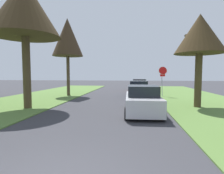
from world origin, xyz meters
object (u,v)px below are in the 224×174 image
Objects in this scene: street_tree_left_mid_a at (25,9)px; parked_sedan_silver at (142,100)px; street_tree_left_mid_b at (68,38)px; parked_sedan_navy at (138,90)px; street_tree_right_mid_a at (200,35)px; stop_sign_far at (163,75)px; parked_sedan_red at (139,85)px.

parked_sedan_silver is (7.26, -0.46, -5.55)m from street_tree_left_mid_a.
street_tree_left_mid_b reaches higher than parked_sedan_silver.
parked_sedan_silver is 7.14m from parked_sedan_navy.
street_tree_left_mid_a reaches higher than parked_sedan_navy.
street_tree_right_mid_a is 7.46m from parked_sedan_navy.
street_tree_left_mid_b is at bearing -177.26° from stop_sign_far.
stop_sign_far reaches higher than parked_sedan_silver.
street_tree_left_mid_a is 16.09m from parked_sedan_red.
parked_sedan_navy is at bearing 126.30° from street_tree_right_mid_a.
parked_sedan_red is at bearing 88.87° from parked_sedan_silver.
street_tree_left_mid_b reaches higher than stop_sign_far.
parked_sedan_red is at bearing 87.42° from parked_sedan_navy.
parked_sedan_navy is 1.00× the size of parked_sedan_red.
stop_sign_far is 2.82m from parked_sedan_navy.
parked_sedan_navy is (-2.37, -0.57, -1.42)m from stop_sign_far.
street_tree_left_mid_a is 6.81m from street_tree_left_mid_b.
street_tree_right_mid_a is 12.05m from street_tree_left_mid_b.
street_tree_left_mid_a is (-10.97, -1.60, 1.55)m from street_tree_right_mid_a.
street_tree_left_mid_a reaches higher than street_tree_right_mid_a.
street_tree_left_mid_a is (-9.61, -7.25, 4.12)m from stop_sign_far.
street_tree_left_mid_b is at bearing -139.47° from parked_sedan_red.
parked_sedan_navy is (7.08, -0.12, -5.16)m from street_tree_left_mid_b.
parked_sedan_navy is (-3.73, 5.08, -4.00)m from street_tree_right_mid_a.
street_tree_left_mid_b reaches higher than parked_sedan_navy.
street_tree_right_mid_a is 0.78× the size of street_tree_left_mid_b.
street_tree_right_mid_a is at bearing 8.30° from street_tree_left_mid_a.
parked_sedan_navy is (7.24, 6.68, -5.55)m from street_tree_left_mid_a.
parked_sedan_navy and parked_sedan_red have the same top height.
parked_sedan_red is at bearing 106.66° from street_tree_right_mid_a.
street_tree_left_mid_a is 1.81× the size of parked_sedan_red.
street_tree_right_mid_a is 1.35× the size of parked_sedan_red.
stop_sign_far is 0.66× the size of parked_sedan_silver.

